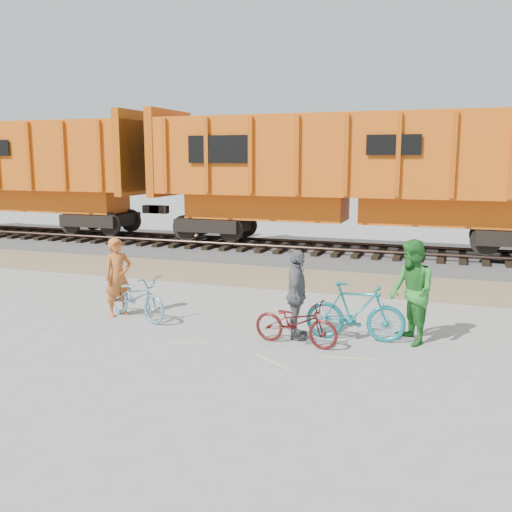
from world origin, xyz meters
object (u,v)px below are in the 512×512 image
(bicycle_teal, at_px, (355,312))
(person_man, at_px, (411,292))
(person_solo, at_px, (118,277))
(person_woman, at_px, (297,295))
(bicycle_maroon, at_px, (296,322))
(bicycle_blue, at_px, (136,297))
(hopper_car_center, at_px, (354,172))

(bicycle_teal, bearing_deg, person_man, -83.78)
(person_solo, height_order, person_woman, person_solo)
(bicycle_teal, height_order, bicycle_maroon, bicycle_teal)
(bicycle_teal, distance_m, person_woman, 1.16)
(bicycle_blue, bearing_deg, bicycle_teal, -67.93)
(hopper_car_center, bearing_deg, person_woman, -86.95)
(hopper_car_center, height_order, bicycle_blue, hopper_car_center)
(bicycle_blue, relative_size, person_solo, 1.08)
(person_solo, relative_size, person_woman, 1.00)
(hopper_car_center, relative_size, person_man, 7.12)
(person_solo, bearing_deg, bicycle_blue, -67.89)
(person_woman, bearing_deg, person_solo, 77.58)
(bicycle_teal, xyz_separation_m, bicycle_maroon, (-0.99, -0.64, -0.13))
(person_woman, bearing_deg, bicycle_maroon, -174.74)
(bicycle_teal, xyz_separation_m, person_woman, (-1.09, -0.24, 0.30))
(person_man, bearing_deg, person_solo, -117.46)
(hopper_car_center, xyz_separation_m, bicycle_teal, (1.56, -8.55, -2.44))
(bicycle_maroon, distance_m, person_woman, 0.60)
(bicycle_blue, relative_size, person_woman, 1.08)
(bicycle_blue, xyz_separation_m, person_solo, (-0.50, 0.10, 0.37))
(bicycle_maroon, height_order, person_woman, person_woman)
(person_man, relative_size, person_woman, 1.14)
(hopper_car_center, height_order, person_man, hopper_car_center)
(hopper_car_center, distance_m, bicycle_blue, 9.53)
(person_solo, height_order, person_man, person_man)
(bicycle_maroon, xyz_separation_m, person_woman, (-0.10, 0.40, 0.43))
(bicycle_teal, height_order, person_woman, person_woman)
(bicycle_blue, height_order, person_solo, person_solo)
(bicycle_maroon, bearing_deg, person_solo, 88.86)
(person_man, bearing_deg, person_woman, -107.28)
(hopper_car_center, distance_m, person_woman, 9.05)
(bicycle_blue, bearing_deg, person_man, -66.08)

